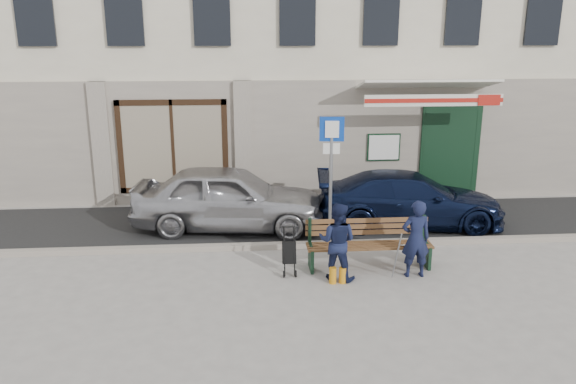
{
  "coord_description": "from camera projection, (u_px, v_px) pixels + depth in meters",
  "views": [
    {
      "loc": [
        -1.33,
        -9.49,
        4.35
      ],
      "look_at": [
        -0.49,
        1.6,
        1.2
      ],
      "focal_mm": 35.0,
      "sensor_mm": 36.0,
      "label": 1
    }
  ],
  "objects": [
    {
      "name": "car_silver",
      "position": [
        229.0,
        197.0,
        12.8
      ],
      "size": [
        4.5,
        2.2,
        1.48
      ],
      "primitive_type": "imported",
      "rotation": [
        0.0,
        0.0,
        1.46
      ],
      "color": "#B0AFB4",
      "rests_on": "ground"
    },
    {
      "name": "bench",
      "position": [
        367.0,
        245.0,
        10.71
      ],
      "size": [
        2.4,
        1.17,
        0.98
      ],
      "color": "brown",
      "rests_on": "ground"
    },
    {
      "name": "curb",
      "position": [
        311.0,
        245.0,
        11.8
      ],
      "size": [
        60.0,
        0.18,
        0.12
      ],
      "primitive_type": "cube",
      "color": "#9E9384",
      "rests_on": "ground"
    },
    {
      "name": "ground",
      "position": [
        321.0,
        277.0,
        10.38
      ],
      "size": [
        80.0,
        80.0,
        0.0
      ],
      "primitive_type": "plane",
      "color": "#9E9991",
      "rests_on": "ground"
    },
    {
      "name": "man",
      "position": [
        416.0,
        239.0,
        10.24
      ],
      "size": [
        0.54,
        0.36,
        1.46
      ],
      "primitive_type": "imported",
      "rotation": [
        0.0,
        0.0,
        3.16
      ],
      "color": "#131935",
      "rests_on": "ground"
    },
    {
      "name": "building",
      "position": [
        287.0,
        12.0,
        17.14
      ],
      "size": [
        20.0,
        8.27,
        10.0
      ],
      "color": "beige",
      "rests_on": "ground"
    },
    {
      "name": "asphalt_lane",
      "position": [
        304.0,
        223.0,
        13.35
      ],
      "size": [
        60.0,
        3.2,
        0.01
      ],
      "primitive_type": "cube",
      "color": "#282828",
      "rests_on": "ground"
    },
    {
      "name": "parking_sign",
      "position": [
        331.0,
        160.0,
        11.59
      ],
      "size": [
        0.5,
        0.1,
        2.72
      ],
      "rotation": [
        0.0,
        0.0,
        -0.1
      ],
      "color": "gray",
      "rests_on": "ground"
    },
    {
      "name": "woman",
      "position": [
        337.0,
        241.0,
        10.14
      ],
      "size": [
        0.86,
        0.78,
        1.45
      ],
      "primitive_type": "imported",
      "rotation": [
        0.0,
        0.0,
        2.74
      ],
      "color": "#151C3C",
      "rests_on": "ground"
    },
    {
      "name": "stroller",
      "position": [
        289.0,
        254.0,
        10.44
      ],
      "size": [
        0.26,
        0.37,
        0.89
      ],
      "rotation": [
        0.0,
        0.0,
        -0.01
      ],
      "color": "black",
      "rests_on": "ground"
    },
    {
      "name": "car_navy",
      "position": [
        410.0,
        199.0,
        13.07
      ],
      "size": [
        4.47,
        2.18,
        1.25
      ],
      "primitive_type": "imported",
      "rotation": [
        0.0,
        0.0,
        1.47
      ],
      "color": "black",
      "rests_on": "ground"
    }
  ]
}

